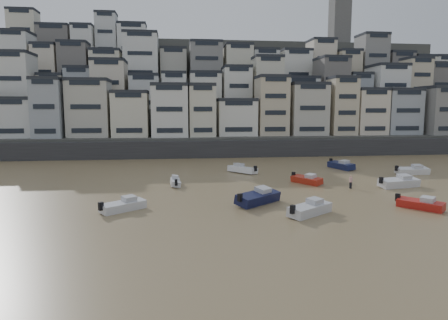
{
  "coord_description": "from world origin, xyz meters",
  "views": [
    {
      "loc": [
        -2.61,
        -17.86,
        10.32
      ],
      "look_at": [
        3.3,
        30.0,
        4.0
      ],
      "focal_mm": 32.0,
      "sensor_mm": 36.0,
      "label": 1
    }
  ],
  "objects": [
    {
      "name": "harbor_wall",
      "position": [
        10.0,
        65.0,
        1.75
      ],
      "size": [
        140.0,
        3.0,
        3.5
      ],
      "primitive_type": "cube",
      "color": "#38383A",
      "rests_on": "ground"
    },
    {
      "name": "hillside",
      "position": [
        14.73,
        104.84,
        13.01
      ],
      "size": [
        141.04,
        66.0,
        50.0
      ],
      "color": "#4C4C47",
      "rests_on": "ground"
    },
    {
      "name": "boat_a",
      "position": [
        10.3,
        18.58,
        0.78
      ],
      "size": [
        5.72,
        4.82,
        1.55
      ],
      "primitive_type": null,
      "rotation": [
        0.0,
        0.0,
        0.62
      ],
      "color": "silver",
      "rests_on": "ground"
    },
    {
      "name": "boat_b",
      "position": [
        22.32,
        19.34,
        0.66
      ],
      "size": [
        4.3,
        4.79,
        1.33
      ],
      "primitive_type": null,
      "rotation": [
        0.0,
        0.0,
        -0.89
      ],
      "color": "#AE1B15",
      "rests_on": "ground"
    },
    {
      "name": "boat_c",
      "position": [
        6.23,
        23.6,
        0.85
      ],
      "size": [
        6.15,
        5.55,
        1.71
      ],
      "primitive_type": null,
      "rotation": [
        0.0,
        0.0,
        0.68
      ],
      "color": "#121639",
      "rests_on": "ground"
    },
    {
      "name": "boat_d",
      "position": [
        26.39,
        30.22,
        0.83
      ],
      "size": [
        6.33,
        3.19,
        1.65
      ],
      "primitive_type": null,
      "rotation": [
        0.0,
        0.0,
        0.21
      ],
      "color": "silver",
      "rests_on": "ground"
    },
    {
      "name": "boat_e",
      "position": [
        15.24,
        34.2,
        0.68
      ],
      "size": [
        4.0,
        5.12,
        1.36
      ],
      "primitive_type": null,
      "rotation": [
        0.0,
        0.0,
        -1.02
      ],
      "color": "#AB2515",
      "rests_on": "ground"
    },
    {
      "name": "boat_f",
      "position": [
        -2.65,
        35.14,
        0.58
      ],
      "size": [
        1.59,
        4.3,
        1.15
      ],
      "primitive_type": null,
      "rotation": [
        0.0,
        0.0,
        1.62
      ],
      "color": "silver",
      "rests_on": "ground"
    },
    {
      "name": "boat_g",
      "position": [
        34.14,
        39.55,
        0.75
      ],
      "size": [
        5.55,
        1.91,
        1.51
      ],
      "primitive_type": null,
      "rotation": [
        0.0,
        0.0,
        -0.02
      ],
      "color": "silver",
      "rests_on": "ground"
    },
    {
      "name": "boat_h",
      "position": [
        8.03,
        44.24,
        0.76
      ],
      "size": [
        4.97,
        5.48,
        1.52
      ],
      "primitive_type": null,
      "rotation": [
        0.0,
        0.0,
        2.26
      ],
      "color": "white",
      "rests_on": "ground"
    },
    {
      "name": "boat_i",
      "position": [
        25.44,
        46.44,
        0.8
      ],
      "size": [
        3.4,
        6.2,
        1.61
      ],
      "primitive_type": null,
      "rotation": [
        0.0,
        0.0,
        -1.31
      ],
      "color": "#161D45",
      "rests_on": "ground"
    },
    {
      "name": "boat_j",
      "position": [
        -7.89,
        22.34,
        0.7
      ],
      "size": [
        5.08,
        4.48,
        1.4
      ],
      "primitive_type": null,
      "rotation": [
        0.0,
        0.0,
        0.66
      ],
      "color": "silver",
      "rests_on": "ground"
    },
    {
      "name": "person_pink",
      "position": [
        19.8,
        30.29,
        0.87
      ],
      "size": [
        0.44,
        0.44,
        1.74
      ],
      "primitive_type": null,
      "color": "#D19793",
      "rests_on": "ground"
    }
  ]
}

